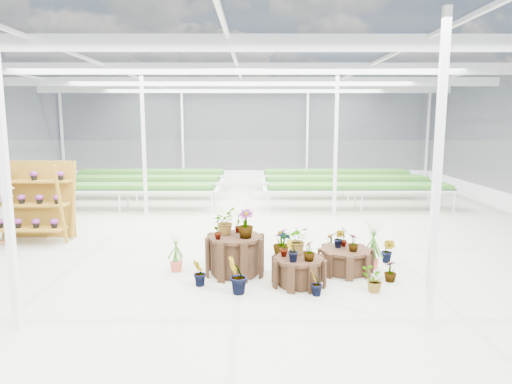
{
  "coord_description": "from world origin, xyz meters",
  "views": [
    {
      "loc": [
        0.46,
        -10.28,
        3.0
      ],
      "look_at": [
        0.49,
        0.58,
        1.3
      ],
      "focal_mm": 32.0,
      "sensor_mm": 36.0,
      "label": 1
    }
  ],
  "objects_px": {
    "shelf_rack": "(32,202)",
    "plinth_low": "(345,261)",
    "plinth_mid": "(299,271)",
    "plinth_tall": "(235,255)",
    "bird_table": "(4,211)"
  },
  "relations": [
    {
      "from": "plinth_mid",
      "to": "plinth_low",
      "type": "relative_size",
      "value": 0.91
    },
    {
      "from": "plinth_mid",
      "to": "shelf_rack",
      "type": "relative_size",
      "value": 0.49
    },
    {
      "from": "plinth_mid",
      "to": "bird_table",
      "type": "bearing_deg",
      "value": 157.25
    },
    {
      "from": "plinth_low",
      "to": "bird_table",
      "type": "xyz_separation_m",
      "value": [
        -7.96,
        2.22,
        0.56
      ]
    },
    {
      "from": "plinth_tall",
      "to": "bird_table",
      "type": "relative_size",
      "value": 0.71
    },
    {
      "from": "plinth_mid",
      "to": "shelf_rack",
      "type": "height_order",
      "value": "shelf_rack"
    },
    {
      "from": "shelf_rack",
      "to": "bird_table",
      "type": "distance_m",
      "value": 0.66
    },
    {
      "from": "shelf_rack",
      "to": "plinth_low",
      "type": "bearing_deg",
      "value": -17.22
    },
    {
      "from": "plinth_tall",
      "to": "shelf_rack",
      "type": "xyz_separation_m",
      "value": [
        -5.16,
        2.51,
        0.61
      ]
    },
    {
      "from": "plinth_tall",
      "to": "plinth_mid",
      "type": "height_order",
      "value": "plinth_tall"
    },
    {
      "from": "bird_table",
      "to": "plinth_low",
      "type": "bearing_deg",
      "value": 8.04
    },
    {
      "from": "plinth_mid",
      "to": "bird_table",
      "type": "distance_m",
      "value": 7.57
    },
    {
      "from": "plinth_low",
      "to": "shelf_rack",
      "type": "bearing_deg",
      "value": 161.88
    },
    {
      "from": "plinth_mid",
      "to": "bird_table",
      "type": "relative_size",
      "value": 0.61
    },
    {
      "from": "shelf_rack",
      "to": "plinth_tall",
      "type": "bearing_deg",
      "value": -25.02
    }
  ]
}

